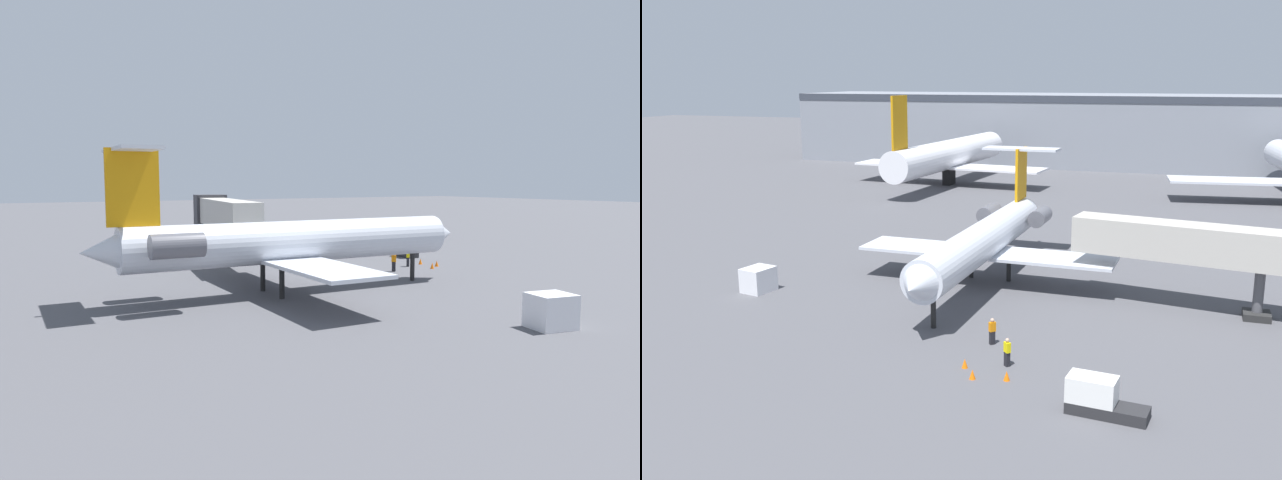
% 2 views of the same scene
% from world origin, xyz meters
% --- Properties ---
extents(ground_plane, '(400.00, 400.00, 0.10)m').
position_xyz_m(ground_plane, '(0.00, 0.00, -0.05)').
color(ground_plane, '#4C4C51').
extents(regional_jet, '(20.66, 28.62, 9.88)m').
position_xyz_m(regional_jet, '(-3.23, -0.12, 3.70)').
color(regional_jet, silver).
rests_on(regional_jet, ground_plane).
extents(jet_bridge, '(18.36, 5.95, 6.45)m').
position_xyz_m(jet_bridge, '(14.06, -2.12, 4.76)').
color(jet_bridge, '#B7B2A8').
rests_on(jet_bridge, ground_plane).
extents(ground_crew_marshaller, '(0.46, 0.47, 1.69)m').
position_xyz_m(ground_crew_marshaller, '(0.92, -12.75, 0.86)').
color(ground_crew_marshaller, black).
rests_on(ground_crew_marshaller, ground_plane).
extents(ground_crew_loader, '(0.47, 0.46, 1.69)m').
position_xyz_m(ground_crew_loader, '(2.65, -15.76, 0.86)').
color(ground_crew_loader, black).
rests_on(ground_crew_loader, ground_plane).
extents(baggage_tug_lead, '(4.13, 1.84, 1.90)m').
position_xyz_m(baggage_tug_lead, '(8.40, -20.09, 0.84)').
color(baggage_tug_lead, '#262628').
rests_on(baggage_tug_lead, ground_plane).
extents(cargo_container_uld, '(2.29, 2.55, 1.88)m').
position_xyz_m(cargo_container_uld, '(-19.24, -7.63, 0.94)').
color(cargo_container_uld, silver).
rests_on(cargo_container_uld, ground_plane).
extents(traffic_cone_near, '(0.36, 0.36, 0.55)m').
position_xyz_m(traffic_cone_near, '(3.13, -17.69, 0.28)').
color(traffic_cone_near, orange).
rests_on(traffic_cone_near, ground_plane).
extents(traffic_cone_mid, '(0.36, 0.36, 0.55)m').
position_xyz_m(traffic_cone_mid, '(0.43, -16.76, 0.28)').
color(traffic_cone_mid, orange).
rests_on(traffic_cone_mid, ground_plane).
extents(traffic_cone_far, '(0.36, 0.36, 0.55)m').
position_xyz_m(traffic_cone_far, '(1.29, -18.08, 0.28)').
color(traffic_cone_far, orange).
rests_on(traffic_cone_far, ground_plane).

